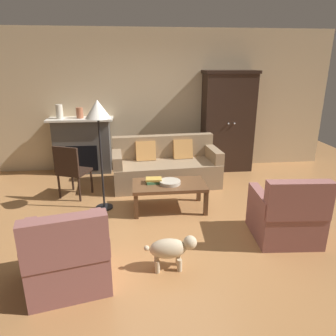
# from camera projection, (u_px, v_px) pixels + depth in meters

# --- Properties ---
(ground_plane) EXTENTS (9.60, 9.60, 0.00)m
(ground_plane) POSITION_uv_depth(u_px,v_px,m) (172.00, 220.00, 4.50)
(ground_plane) COLOR #B27A47
(back_wall) EXTENTS (7.20, 0.10, 2.80)m
(back_wall) POSITION_uv_depth(u_px,v_px,m) (158.00, 101.00, 6.46)
(back_wall) COLOR beige
(back_wall) RESTS_ON ground
(fireplace) EXTENTS (1.26, 0.48, 1.12)m
(fireplace) POSITION_uv_depth(u_px,v_px,m) (83.00, 145.00, 6.33)
(fireplace) COLOR #4C4947
(fireplace) RESTS_ON ground
(armoire) EXTENTS (1.06, 0.57, 2.01)m
(armoire) POSITION_uv_depth(u_px,v_px,m) (227.00, 121.00, 6.41)
(armoire) COLOR black
(armoire) RESTS_ON ground
(couch) EXTENTS (1.97, 0.99, 0.86)m
(couch) POSITION_uv_depth(u_px,v_px,m) (166.00, 167.00, 5.78)
(couch) COLOR #937A5B
(couch) RESTS_ON ground
(coffee_table) EXTENTS (1.10, 0.60, 0.42)m
(coffee_table) POSITION_uv_depth(u_px,v_px,m) (169.00, 187.00, 4.74)
(coffee_table) COLOR brown
(coffee_table) RESTS_ON ground
(fruit_bowl) EXTENTS (0.32, 0.32, 0.05)m
(fruit_bowl) POSITION_uv_depth(u_px,v_px,m) (170.00, 182.00, 4.70)
(fruit_bowl) COLOR beige
(fruit_bowl) RESTS_ON coffee_table
(book_stack) EXTENTS (0.26, 0.20, 0.07)m
(book_stack) POSITION_uv_depth(u_px,v_px,m) (154.00, 180.00, 4.75)
(book_stack) COLOR #427A4C
(book_stack) RESTS_ON coffee_table
(mantel_vase_cream) EXTENTS (0.13, 0.13, 0.27)m
(mantel_vase_cream) POSITION_uv_depth(u_px,v_px,m) (59.00, 112.00, 6.06)
(mantel_vase_cream) COLOR beige
(mantel_vase_cream) RESTS_ON fireplace
(mantel_vase_terracotta) EXTENTS (0.13, 0.13, 0.20)m
(mantel_vase_terracotta) POSITION_uv_depth(u_px,v_px,m) (80.00, 113.00, 6.11)
(mantel_vase_terracotta) COLOR #A86042
(mantel_vase_terracotta) RESTS_ON fireplace
(mantel_vase_slate) EXTENTS (0.13, 0.13, 0.18)m
(mantel_vase_slate) POSITION_uv_depth(u_px,v_px,m) (99.00, 113.00, 6.15)
(mantel_vase_slate) COLOR #565B66
(mantel_vase_slate) RESTS_ON fireplace
(armchair_near_left) EXTENTS (0.91, 0.92, 0.88)m
(armchair_near_left) POSITION_uv_depth(u_px,v_px,m) (68.00, 257.00, 3.11)
(armchair_near_left) COLOR #935B56
(armchair_near_left) RESTS_ON ground
(armchair_near_right) EXTENTS (0.83, 0.82, 0.88)m
(armchair_near_right) POSITION_uv_depth(u_px,v_px,m) (286.00, 216.00, 3.95)
(armchair_near_right) COLOR #935B56
(armchair_near_right) RESTS_ON ground
(side_chair_wooden) EXTENTS (0.58, 0.58, 0.90)m
(side_chair_wooden) POSITION_uv_depth(u_px,v_px,m) (71.00, 168.00, 5.11)
(side_chair_wooden) COLOR black
(side_chair_wooden) RESTS_ON ground
(floor_lamp) EXTENTS (0.36, 0.36, 1.66)m
(floor_lamp) POSITION_uv_depth(u_px,v_px,m) (98.00, 116.00, 4.43)
(floor_lamp) COLOR black
(floor_lamp) RESTS_ON ground
(dog) EXTENTS (0.57, 0.20, 0.39)m
(dog) POSITION_uv_depth(u_px,v_px,m) (171.00, 249.00, 3.38)
(dog) COLOR beige
(dog) RESTS_ON ground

